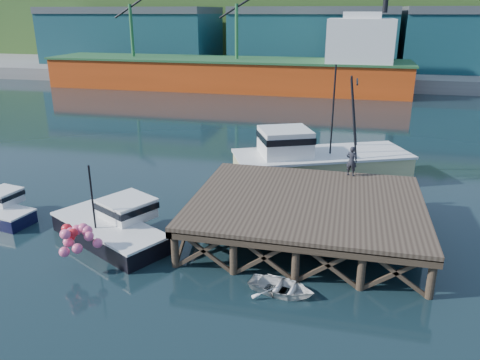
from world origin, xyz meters
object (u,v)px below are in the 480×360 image
(trawler, at_px, (318,158))
(dockworker, at_px, (352,161))
(boat_black, at_px, (113,226))
(dinghy, at_px, (282,287))

(trawler, distance_m, dockworker, 5.24)
(boat_black, relative_size, dinghy, 2.61)
(boat_black, bearing_deg, dinghy, 11.30)
(dockworker, bearing_deg, dinghy, 92.48)
(trawler, relative_size, dockworker, 7.14)
(dinghy, bearing_deg, trawler, 9.74)
(trawler, height_order, dockworker, trawler)
(trawler, distance_m, dinghy, 14.80)
(boat_black, xyz_separation_m, dockworker, (12.02, 7.27, 2.22))
(dinghy, distance_m, dockworker, 10.88)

